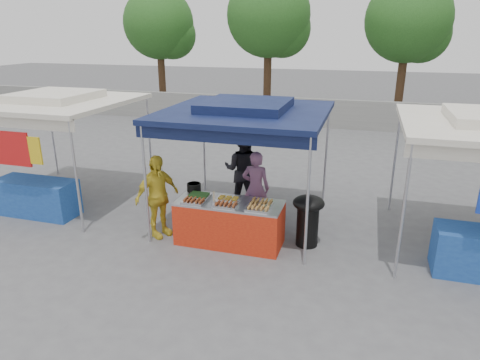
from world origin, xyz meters
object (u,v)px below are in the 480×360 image
(cooking_pot, at_px, (194,187))
(wok_burner, at_px, (308,216))
(vendor_table, at_px, (230,223))
(customer_person, at_px, (157,197))
(helper_man, at_px, (243,170))
(vendor_woman, at_px, (256,188))

(cooking_pot, distance_m, wok_burner, 2.31)
(vendor_table, height_order, customer_person, customer_person)
(cooking_pot, bearing_deg, customer_person, -143.29)
(cooking_pot, bearing_deg, wok_burner, -0.01)
(vendor_table, height_order, helper_man, helper_man)
(vendor_woman, height_order, customer_person, customer_person)
(cooking_pot, relative_size, customer_person, 0.17)
(wok_burner, distance_m, helper_man, 2.26)
(cooking_pot, xyz_separation_m, helper_man, (0.59, 1.46, -0.03))
(wok_burner, xyz_separation_m, customer_person, (-2.87, -0.44, 0.24))
(vendor_table, distance_m, cooking_pot, 1.05)
(vendor_table, relative_size, customer_person, 1.21)
(vendor_woman, bearing_deg, vendor_table, 74.27)
(wok_burner, relative_size, vendor_woman, 0.63)
(vendor_table, xyz_separation_m, cooking_pot, (-0.85, 0.35, 0.51))
(cooking_pot, relative_size, helper_man, 0.15)
(helper_man, relative_size, customer_person, 1.09)
(cooking_pot, height_order, helper_man, helper_man)
(wok_burner, height_order, vendor_woman, vendor_woman)
(wok_burner, distance_m, vendor_woman, 1.38)
(cooking_pot, relative_size, vendor_woman, 0.17)
(customer_person, bearing_deg, wok_burner, -53.01)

